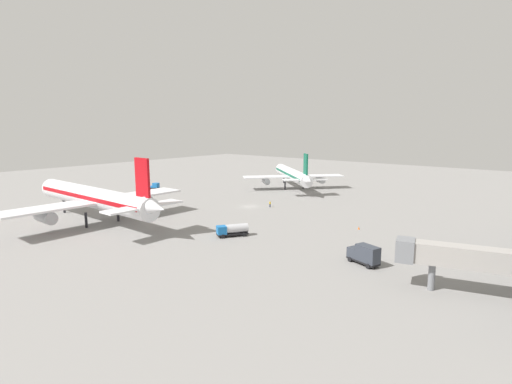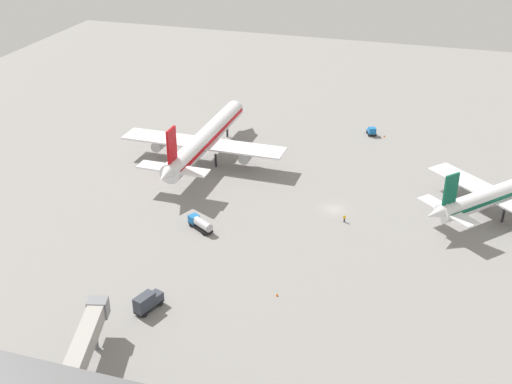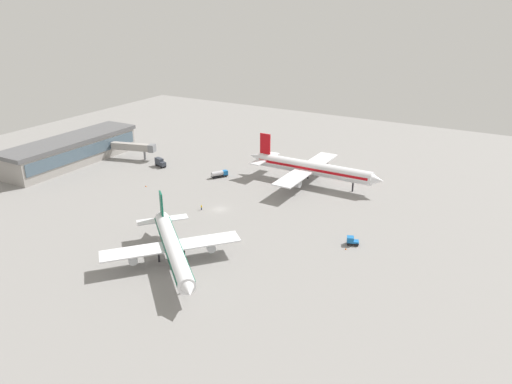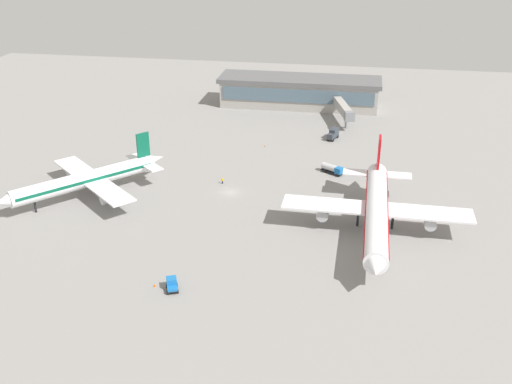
{
  "view_description": "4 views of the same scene",
  "coord_description": "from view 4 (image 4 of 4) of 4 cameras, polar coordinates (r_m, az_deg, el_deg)",
  "views": [
    {
      "loc": [
        -82.42,
        -69.62,
        22.25
      ],
      "look_at": [
        -7.02,
        -8.06,
        5.85
      ],
      "focal_mm": 28.06,
      "sensor_mm": 36.0,
      "label": 1
    },
    {
      "loc": [
        20.22,
        -124.21,
        69.64
      ],
      "look_at": [
        -16.49,
        -4.86,
        4.17
      ],
      "focal_mm": 45.78,
      "sensor_mm": 36.0,
      "label": 2
    },
    {
      "loc": [
        116.09,
        79.68,
        62.49
      ],
      "look_at": [
        -4.06,
        11.15,
        6.81
      ],
      "focal_mm": 33.82,
      "sensor_mm": 36.0,
      "label": 3
    },
    {
      "loc": [
        -30.2,
        135.8,
        64.9
      ],
      "look_at": [
        -8.01,
        7.28,
        4.01
      ],
      "focal_mm": 42.27,
      "sensor_mm": 36.0,
      "label": 4
    }
  ],
  "objects": [
    {
      "name": "ground",
      "position": [
        153.51,
        -2.48,
        -0.01
      ],
      "size": [
        288.0,
        288.0,
        0.0
      ],
      "primitive_type": "plane",
      "color": "gray"
    },
    {
      "name": "terminal_building",
      "position": [
        222.85,
        4.13,
        9.47
      ],
      "size": [
        58.34,
        16.11,
        10.52
      ],
      "color": "#9E9993",
      "rests_on": "ground"
    },
    {
      "name": "airplane_at_gate",
      "position": [
        154.43,
        -15.71,
        1.17
      ],
      "size": [
        33.22,
        35.82,
        13.4
      ],
      "rotation": [
        0.0,
        0.0,
        0.84
      ],
      "color": "white",
      "rests_on": "ground"
    },
    {
      "name": "airplane_taxiing",
      "position": [
        133.92,
        11.33,
        -1.7
      ],
      "size": [
        41.72,
        52.18,
        15.9
      ],
      "rotation": [
        0.0,
        0.0,
        1.56
      ],
      "color": "white",
      "rests_on": "ground"
    },
    {
      "name": "baggage_tug",
      "position": [
        115.82,
        -7.97,
        -8.64
      ],
      "size": [
        3.17,
        3.68,
        2.3
      ],
      "rotation": [
        0.0,
        0.0,
        5.09
      ],
      "color": "black",
      "rests_on": "ground"
    },
    {
      "name": "catering_truck",
      "position": [
        190.84,
        7.32,
        5.48
      ],
      "size": [
        3.6,
        5.91,
        3.3
      ],
      "rotation": [
        0.0,
        0.0,
        1.24
      ],
      "color": "black",
      "rests_on": "ground"
    },
    {
      "name": "fuel_truck",
      "position": [
        165.15,
        7.21,
        2.2
      ],
      "size": [
        6.34,
        4.97,
        2.5
      ],
      "rotation": [
        0.0,
        0.0,
        2.58
      ],
      "color": "black",
      "rests_on": "ground"
    },
    {
      "name": "ground_crew_worker",
      "position": [
        158.04,
        -3.2,
        1.08
      ],
      "size": [
        0.58,
        0.42,
        1.67
      ],
      "rotation": [
        0.0,
        0.0,
        4.83
      ],
      "color": "#1E2338",
      "rests_on": "ground"
    },
    {
      "name": "jet_bridge",
      "position": [
        204.5,
        8.31,
        7.77
      ],
      "size": [
        7.83,
        19.39,
        6.74
      ],
      "rotation": [
        0.0,
        0.0,
        1.84
      ],
      "color": "#9E9993",
      "rests_on": "ground"
    },
    {
      "name": "safety_cone_near_gate",
      "position": [
        117.59,
        -9.57,
        -8.7
      ],
      "size": [
        0.44,
        0.44,
        0.6
      ],
      "primitive_type": "cone",
      "color": "#EA590C",
      "rests_on": "ground"
    },
    {
      "name": "safety_cone_mid_apron",
      "position": [
        183.55,
        0.86,
        4.42
      ],
      "size": [
        0.44,
        0.44,
        0.6
      ],
      "primitive_type": "cone",
      "color": "#EA590C",
      "rests_on": "ground"
    }
  ]
}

